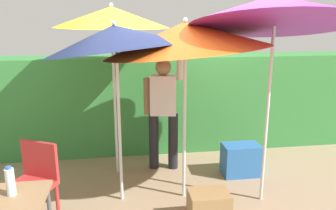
% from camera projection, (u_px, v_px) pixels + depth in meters
% --- Properties ---
extents(ground_plane, '(24.00, 24.00, 0.00)m').
position_uv_depth(ground_plane, '(172.00, 198.00, 4.01)').
color(ground_plane, '#9E8466').
extents(hedge_row, '(8.00, 0.70, 1.56)m').
position_uv_depth(hedge_row, '(156.00, 103.00, 5.45)').
color(hedge_row, '#38843D').
rests_on(hedge_row, ground_plane).
extents(umbrella_rainbow, '(1.48, 1.48, 2.33)m').
position_uv_depth(umbrella_rainbow, '(112.00, 17.00, 4.16)').
color(umbrella_rainbow, silver).
rests_on(umbrella_rainbow, ground_plane).
extents(umbrella_orange, '(1.60, 1.58, 2.20)m').
position_uv_depth(umbrella_orange, '(115.00, 38.00, 3.49)').
color(umbrella_orange, silver).
rests_on(umbrella_orange, ground_plane).
extents(umbrella_yellow, '(1.87, 1.85, 2.22)m').
position_uv_depth(umbrella_yellow, '(185.00, 37.00, 3.56)').
color(umbrella_yellow, silver).
rests_on(umbrella_yellow, ground_plane).
extents(umbrella_navy, '(1.82, 1.83, 2.55)m').
position_uv_depth(umbrella_navy, '(273.00, 11.00, 3.43)').
color(umbrella_navy, silver).
rests_on(umbrella_navy, ground_plane).
extents(person_vendor, '(0.56, 0.28, 1.88)m').
position_uv_depth(person_vendor, '(163.00, 106.00, 4.61)').
color(person_vendor, black).
rests_on(person_vendor, ground_plane).
extents(chair_plastic, '(0.60, 0.60, 0.89)m').
position_uv_depth(chair_plastic, '(33.00, 180.00, 3.37)').
color(chair_plastic, '#B72D2D').
rests_on(chair_plastic, ground_plane).
extents(cooler_box, '(0.50, 0.32, 0.44)m').
position_uv_depth(cooler_box, '(241.00, 160.00, 4.57)').
color(cooler_box, '#2D6BB7').
rests_on(cooler_box, ground_plane).
extents(crate_cardboard, '(0.43, 0.31, 0.36)m').
position_uv_depth(crate_cardboard, '(209.00, 207.00, 3.48)').
color(crate_cardboard, '#9E7A4C').
rests_on(crate_cardboard, ground_plane).
extents(bottle_water, '(0.07, 0.07, 0.24)m').
position_uv_depth(bottle_water, '(10.00, 182.00, 2.52)').
color(bottle_water, silver).
rests_on(bottle_water, folding_table).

